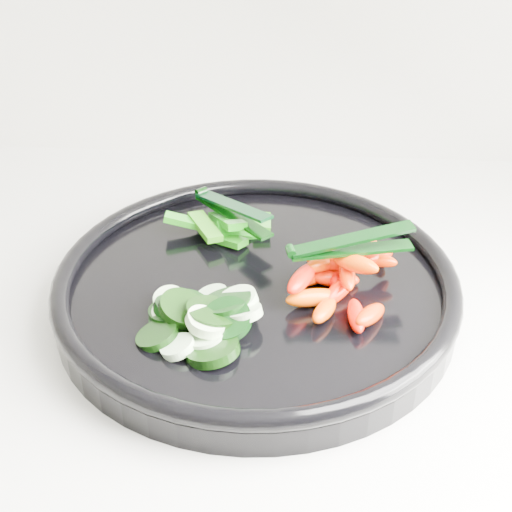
{
  "coord_description": "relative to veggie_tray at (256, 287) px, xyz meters",
  "views": [
    {
      "loc": [
        0.17,
        1.13,
        1.34
      ],
      "look_at": [
        0.14,
        1.67,
        0.99
      ],
      "focal_mm": 50.0,
      "sensor_mm": 36.0,
      "label": 1
    }
  ],
  "objects": [
    {
      "name": "carrot_pile",
      "position": [
        0.08,
        -0.01,
        0.02
      ],
      "size": [
        0.11,
        0.16,
        0.05
      ],
      "color": "#FD1900",
      "rests_on": "veggie_tray"
    },
    {
      "name": "tong_pepper",
      "position": [
        -0.03,
        0.09,
        0.03
      ],
      "size": [
        0.09,
        0.09,
        0.02
      ],
      "color": "black",
      "rests_on": "pepper_pile"
    },
    {
      "name": "pepper_pile",
      "position": [
        -0.04,
        0.09,
        0.01
      ],
      "size": [
        0.11,
        0.08,
        0.04
      ],
      "color": "#216509",
      "rests_on": "veggie_tray"
    },
    {
      "name": "cucumber_pile",
      "position": [
        -0.05,
        -0.06,
        0.01
      ],
      "size": [
        0.11,
        0.12,
        0.04
      ],
      "color": "black",
      "rests_on": "veggie_tray"
    },
    {
      "name": "tong_carrot",
      "position": [
        0.08,
        -0.01,
        0.05
      ],
      "size": [
        0.11,
        0.04,
        0.02
      ],
      "color": "black",
      "rests_on": "carrot_pile"
    },
    {
      "name": "veggie_tray",
      "position": [
        0.0,
        0.0,
        0.0
      ],
      "size": [
        0.42,
        0.42,
        0.04
      ],
      "color": "black",
      "rests_on": "counter"
    }
  ]
}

